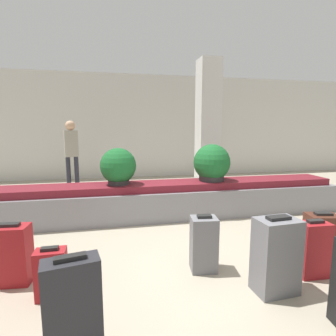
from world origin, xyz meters
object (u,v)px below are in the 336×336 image
Objects in this scene: suitcase_0 at (322,232)px; traveler_0 at (71,148)px; suitcase_1 at (73,310)px; potted_plant_1 at (118,167)px; suitcase_3 at (204,244)px; potted_plant_0 at (212,164)px; pillar at (208,126)px; suitcase_5 at (276,256)px; suitcase_4 at (11,255)px; suitcase_6 at (313,249)px; suitcase_2 at (51,274)px.

traveler_0 is (-3.63, 4.24, 0.81)m from suitcase_0.
potted_plant_1 reaches higher than suitcase_1.
potted_plant_0 is at bearing 73.94° from suitcase_3.
potted_plant_0 reaches higher than suitcase_0.
potted_plant_1 is (-2.24, -1.92, -0.70)m from pillar.
potted_plant_1 reaches higher than suitcase_5.
suitcase_4 reaches higher than suitcase_6.
pillar is 6.64× the size of suitcase_2.
suitcase_1 reaches higher than suitcase_2.
suitcase_4 is at bearing 161.63° from suitcase_5.
suitcase_0 is 0.66× the size of suitcase_5.
suitcase_1 is at bearing -171.08° from suitcase_5.
potted_plant_1 is at bearing 62.70° from suitcase_4.
suitcase_2 is 0.79× the size of potted_plant_1.
suitcase_1 is at bearing -147.72° from suitcase_0.
suitcase_5 is (2.04, -0.32, 0.13)m from suitcase_2.
suitcase_1 is 5.42m from traveler_0.
pillar is 6.60× the size of suitcase_0.
traveler_0 is (-0.49, 4.59, 0.81)m from suitcase_2.
suitcase_2 is at bearing -30.54° from suitcase_4.
potted_plant_0 is at bearing 42.32° from suitcase_1.
suitcase_4 is 0.96× the size of potted_plant_0.
suitcase_0 is at bearing 9.02° from suitcase_1.
pillar is at bearing 49.19° from suitcase_1.
suitcase_2 is at bearing -138.70° from potted_plant_0.
suitcase_4 is at bearing 73.70° from traveler_0.
pillar is at bearing 40.58° from potted_plant_1.
pillar is 4.49m from suitcase_5.
suitcase_6 is 2.26m from potted_plant_0.
potted_plant_1 is 0.35× the size of traveler_0.
suitcase_2 is 0.65× the size of suitcase_5.
suitcase_4 is (-0.73, 1.03, -0.06)m from suitcase_1.
potted_plant_0 is (2.71, 1.69, 0.61)m from suitcase_4.
suitcase_0 is at bearing 113.54° from traveler_0.
suitcase_6 is (-0.30, -4.06, -1.31)m from pillar.
suitcase_2 is 0.79× the size of suitcase_6.
suitcase_1 reaches higher than suitcase_0.
potted_plant_1 is (-0.87, 1.81, 0.61)m from suitcase_3.
suitcase_2 is at bearing -162.00° from suitcase_0.
pillar is 3.48m from traveler_0.
suitcase_1 is 1.51m from suitcase_3.
traveler_0 reaches higher than suitcase_5.
suitcase_5 is (-0.84, -4.23, -1.24)m from pillar.
pillar is at bearing 52.62° from suitcase_4.
potted_plant_0 is (-0.31, 2.15, 0.62)m from suitcase_6.
pillar reaches higher than suitcase_6.
suitcase_1 is 0.79m from suitcase_2.
suitcase_5 is at bearing -9.18° from suitcase_4.
suitcase_3 is at bearing 24.97° from suitcase_1.
potted_plant_0 is at bearing 0.30° from potted_plant_1.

